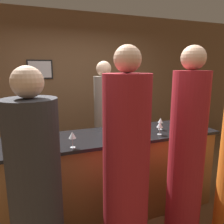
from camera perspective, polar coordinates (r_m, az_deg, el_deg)
name	(u,v)px	position (r m, az deg, el deg)	size (l,w,h in m)	color
ground_plane	(109,211)	(3.04, -0.67, -24.43)	(14.00, 14.00, 0.00)	brown
back_wall	(75,88)	(4.31, -9.57, 6.31)	(8.00, 0.08, 2.80)	brown
bar_counter	(109,174)	(2.77, -0.70, -15.94)	(2.67, 0.70, 1.01)	brown
bartender	(104,128)	(3.32, -2.05, -4.08)	(0.30, 0.30, 1.88)	gray
guest_0	(186,157)	(2.28, 18.80, -11.16)	(0.34, 0.34, 1.98)	maroon
guest_2	(126,175)	(1.91, 3.65, -16.02)	(0.39, 0.39, 1.96)	maroon
guest_3	(36,198)	(1.84, -19.16, -20.48)	(0.38, 0.38, 1.80)	#2D2D33
wine_bottle_0	(177,119)	(2.98, 16.58, -1.87)	(0.08, 0.08, 0.29)	black
wine_bottle_1	(188,122)	(2.84, 19.23, -2.41)	(0.08, 0.08, 0.31)	black
ice_bucket	(17,130)	(2.60, -23.63, -4.39)	(0.19, 0.19, 0.21)	silver
wine_glass_0	(160,121)	(2.83, 12.55, -2.29)	(0.07, 0.07, 0.15)	silver
wine_glass_1	(176,123)	(2.67, 16.33, -2.86)	(0.08, 0.08, 0.17)	silver
wine_glass_2	(160,125)	(2.62, 12.37, -3.33)	(0.07, 0.07, 0.16)	silver
wine_glass_3	(136,126)	(2.56, 6.24, -3.58)	(0.06, 0.06, 0.15)	silver
wine_glass_4	(72,136)	(2.18, -10.32, -6.08)	(0.07, 0.07, 0.16)	silver
wine_glass_5	(45,137)	(2.22, -17.00, -6.29)	(0.08, 0.08, 0.15)	silver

